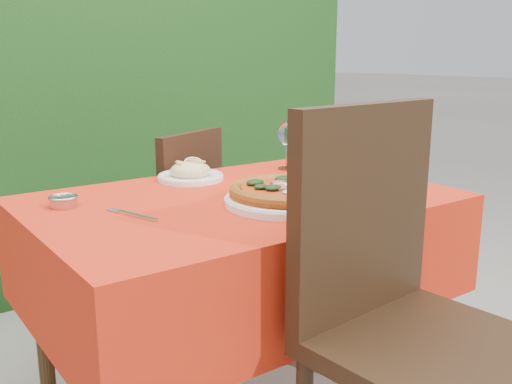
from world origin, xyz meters
TOP-DOWN VIEW (x-y plane):
  - hedge at (0.00, 1.55)m, footprint 3.20×0.55m
  - dining_table at (0.00, 0.00)m, footprint 1.26×0.86m
  - chair_near at (0.05, -0.60)m, footprint 0.52×0.52m
  - chair_far at (0.10, 0.65)m, footprint 0.53×0.53m
  - pizza_plate at (0.05, -0.16)m, footprint 0.39×0.39m
  - pasta_plate at (-0.01, 0.30)m, footprint 0.23×0.23m
  - water_glass at (0.40, -0.01)m, footprint 0.06×0.06m
  - wine_glass at (0.39, 0.25)m, footprint 0.08×0.08m
  - fork at (-0.36, -0.03)m, footprint 0.08×0.21m
  - steel_ramekin at (-0.49, 0.19)m, footprint 0.08×0.08m

SIDE VIEW (x-z plane):
  - chair_far at x=0.10m, z-range 0.06..0.94m
  - dining_table at x=0.00m, z-range 0.22..0.97m
  - chair_near at x=0.05m, z-range 0.08..1.14m
  - fork at x=-0.36m, z-range 0.75..0.75m
  - steel_ramekin at x=-0.49m, z-range 0.75..0.78m
  - pasta_plate at x=-0.01m, z-range 0.74..0.80m
  - pizza_plate at x=0.05m, z-range 0.75..0.81m
  - water_glass at x=0.40m, z-range 0.74..0.83m
  - wine_glass at x=0.39m, z-range 0.79..0.97m
  - hedge at x=0.00m, z-range 0.03..1.81m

